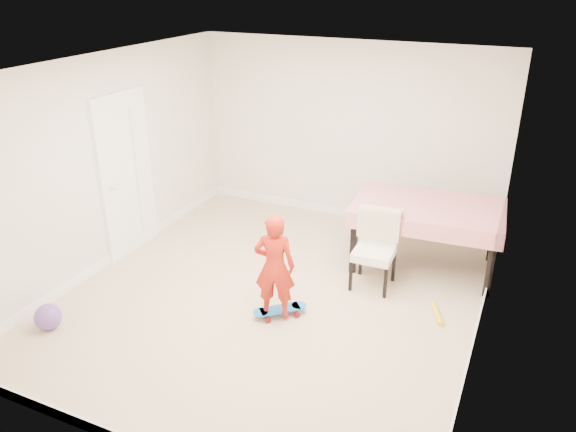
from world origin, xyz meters
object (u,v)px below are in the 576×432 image
at_px(skateboard, 280,312).
at_px(balloon, 48,317).
at_px(dining_chair, 374,251).
at_px(dining_table, 425,236).
at_px(child, 275,270).

bearing_deg(skateboard, balloon, 167.55).
xyz_separation_m(skateboard, balloon, (-2.11, -1.22, 0.09)).
distance_m(dining_chair, balloon, 3.63).
xyz_separation_m(dining_table, child, (-1.21, -1.81, 0.17)).
bearing_deg(dining_chair, child, -126.82).
height_order(skateboard, balloon, balloon).
relative_size(dining_chair, skateboard, 1.54).
bearing_deg(dining_table, dining_chair, -124.99).
relative_size(dining_chair, child, 0.78).
xyz_separation_m(dining_table, dining_chair, (-0.44, -0.74, 0.04)).
distance_m(dining_chair, child, 1.33).
relative_size(dining_table, child, 1.51).
distance_m(dining_chair, skateboard, 1.33).
distance_m(skateboard, child, 0.55).
bearing_deg(dining_table, balloon, -141.64).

